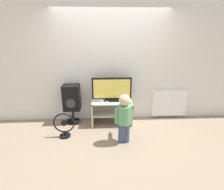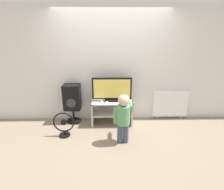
# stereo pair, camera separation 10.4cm
# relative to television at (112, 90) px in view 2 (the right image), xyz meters

# --- Properties ---
(ground_plane) EXTENTS (16.00, 16.00, 0.00)m
(ground_plane) POSITION_rel_television_xyz_m (0.00, -0.24, -0.81)
(ground_plane) COLOR gray
(wall_back) EXTENTS (10.00, 0.06, 2.60)m
(wall_back) POSITION_rel_television_xyz_m (0.00, 0.28, 0.49)
(wall_back) COLOR silver
(wall_back) RESTS_ON ground_plane
(tv_stand) EXTENTS (0.92, 0.44, 0.55)m
(tv_stand) POSITION_rel_television_xyz_m (0.00, -0.02, -0.46)
(tv_stand) COLOR beige
(tv_stand) RESTS_ON ground_plane
(television) EXTENTS (0.87, 0.20, 0.53)m
(television) POSITION_rel_television_xyz_m (0.00, 0.00, 0.00)
(television) COLOR black
(television) RESTS_ON tv_stand
(game_console) EXTENTS (0.05, 0.18, 0.05)m
(game_console) POSITION_rel_television_xyz_m (0.34, -0.09, -0.24)
(game_console) COLOR white
(game_console) RESTS_ON tv_stand
(remote_primary) EXTENTS (0.06, 0.13, 0.03)m
(remote_primary) POSITION_rel_television_xyz_m (-0.23, -0.10, -0.25)
(remote_primary) COLOR white
(remote_primary) RESTS_ON tv_stand
(remote_secondary) EXTENTS (0.09, 0.13, 0.03)m
(remote_secondary) POSITION_rel_television_xyz_m (-0.11, -0.10, -0.25)
(remote_secondary) COLOR white
(remote_secondary) RESTS_ON tv_stand
(child) EXTENTS (0.37, 0.53, 0.97)m
(child) POSITION_rel_television_xyz_m (0.19, -0.78, -0.24)
(child) COLOR #3F4C72
(child) RESTS_ON ground_plane
(speaker_tower) EXTENTS (0.38, 0.34, 0.91)m
(speaker_tower) POSITION_rel_television_xyz_m (-0.91, 0.09, -0.23)
(speaker_tower) COLOR black
(speaker_tower) RESTS_ON ground_plane
(floor_fan) EXTENTS (0.43, 0.22, 0.52)m
(floor_fan) POSITION_rel_television_xyz_m (-0.98, -0.55, -0.58)
(floor_fan) COLOR black
(floor_fan) RESTS_ON ground_plane
(radiator) EXTENTS (0.84, 0.08, 0.71)m
(radiator) POSITION_rel_television_xyz_m (1.42, 0.21, -0.43)
(radiator) COLOR white
(radiator) RESTS_ON ground_plane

